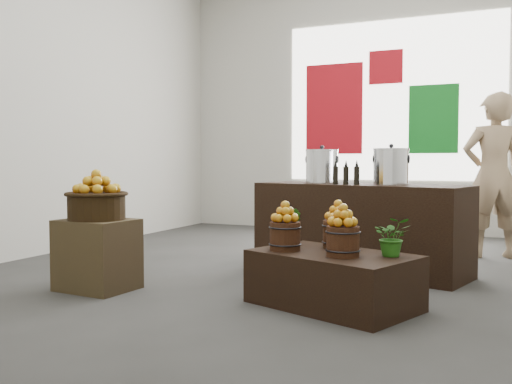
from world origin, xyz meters
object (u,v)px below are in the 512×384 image
at_px(wicker_basket, 97,207).
at_px(counter, 359,228).
at_px(display_table, 333,280).
at_px(shopper, 493,176).
at_px(crate, 97,255).
at_px(stock_pot_left, 322,167).
at_px(stock_pot_center, 391,168).

relative_size(wicker_basket, counter, 0.23).
xyz_separation_m(display_table, shopper, (1.03, 2.84, 0.72)).
height_order(crate, wicker_basket, wicker_basket).
distance_m(stock_pot_left, shopper, 2.05).
xyz_separation_m(stock_pot_left, shopper, (1.60, 1.28, -0.10)).
bearing_deg(counter, shopper, 64.29).
xyz_separation_m(display_table, stock_pot_center, (0.16, 1.37, 0.82)).
relative_size(wicker_basket, stock_pot_left, 1.46).
xyz_separation_m(wicker_basket, shopper, (2.99, 3.08, 0.22)).
xyz_separation_m(wicker_basket, counter, (1.81, 1.69, -0.27)).
relative_size(crate, display_table, 0.51).
bearing_deg(stock_pot_center, stock_pot_left, 165.25).
xyz_separation_m(display_table, stock_pot_left, (-0.57, 1.56, 0.82)).
distance_m(crate, wicker_basket, 0.40).
bearing_deg(shopper, crate, 26.28).
relative_size(display_table, stock_pot_left, 3.59).
xyz_separation_m(crate, wicker_basket, (0.00, 0.00, 0.40)).
height_order(counter, stock_pot_center, stock_pot_center).
relative_size(display_table, counter, 0.56).
height_order(wicker_basket, stock_pot_center, stock_pot_center).
relative_size(stock_pot_left, shopper, 0.18).
bearing_deg(crate, stock_pot_left, 52.20).
bearing_deg(crate, stock_pot_center, 37.01).
bearing_deg(counter, crate, -122.19).
bearing_deg(stock_pot_left, wicker_basket, -127.80).
height_order(crate, stock_pot_center, stock_pot_center).
xyz_separation_m(crate, display_table, (1.97, 0.24, -0.09)).
distance_m(wicker_basket, stock_pot_center, 2.69).
xyz_separation_m(wicker_basket, display_table, (1.97, 0.24, -0.50)).
height_order(crate, shopper, shopper).
bearing_deg(stock_pot_left, crate, -127.80).
relative_size(display_table, shopper, 0.63).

